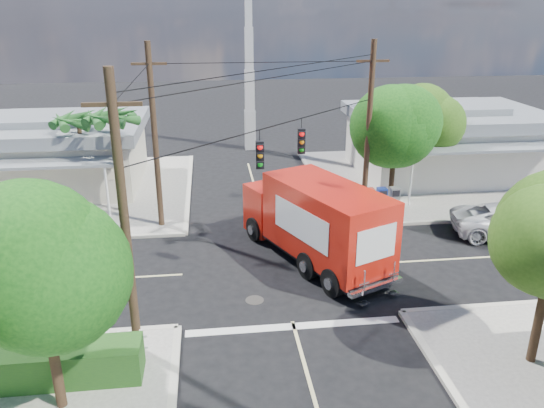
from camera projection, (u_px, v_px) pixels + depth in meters
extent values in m
plane|color=black|center=(278.00, 269.00, 22.44)|extent=(120.00, 120.00, 0.00)
cube|color=gray|center=(426.00, 178.00, 33.88)|extent=(14.00, 14.00, 0.14)
cube|color=beige|center=(318.00, 183.00, 33.09)|extent=(0.25, 14.00, 0.14)
cube|color=beige|center=(478.00, 220.00, 27.38)|extent=(14.00, 0.25, 0.14)
cube|color=gray|center=(70.00, 192.00, 31.39)|extent=(14.00, 14.00, 0.14)
cube|color=beige|center=(189.00, 188.00, 32.18)|extent=(0.25, 14.00, 0.14)
cube|color=beige|center=(35.00, 241.00, 24.89)|extent=(14.00, 0.25, 0.14)
cube|color=beige|center=(256.00, 191.00, 31.73)|extent=(0.12, 12.00, 0.01)
cube|color=beige|center=(500.00, 256.00, 23.57)|extent=(12.00, 0.12, 0.01)
cube|color=beige|center=(32.00, 283.00, 21.31)|extent=(12.00, 0.12, 0.01)
cube|color=silver|center=(294.00, 326.00, 18.45)|extent=(7.50, 0.40, 0.01)
cube|color=silver|center=(444.00, 147.00, 34.35)|extent=(11.00, 8.00, 3.40)
cube|color=gray|center=(448.00, 116.00, 33.62)|extent=(11.80, 8.80, 0.70)
cube|color=gray|center=(449.00, 108.00, 33.45)|extent=(6.05, 4.40, 0.50)
cube|color=gray|center=(484.00, 148.00, 29.37)|extent=(9.90, 1.80, 0.15)
cylinder|color=silver|center=(411.00, 180.00, 28.65)|extent=(0.12, 0.12, 2.90)
cube|color=beige|center=(55.00, 159.00, 32.08)|extent=(10.00, 8.00, 3.20)
cube|color=gray|center=(50.00, 127.00, 31.39)|extent=(10.80, 8.80, 0.70)
cube|color=gray|center=(49.00, 119.00, 31.21)|extent=(5.50, 4.40, 0.50)
cube|color=gray|center=(27.00, 164.00, 27.14)|extent=(9.00, 1.80, 0.15)
cylinder|color=silver|center=(107.00, 191.00, 27.33)|extent=(0.12, 0.12, 2.70)
cube|color=silver|center=(250.00, 130.00, 40.54)|extent=(0.80, 0.80, 3.00)
cube|color=silver|center=(250.00, 90.00, 39.48)|extent=(0.70, 0.70, 3.00)
cube|color=silver|center=(249.00, 48.00, 38.42)|extent=(0.60, 0.60, 3.00)
cube|color=silver|center=(248.00, 4.00, 37.36)|extent=(0.50, 0.50, 3.00)
cylinder|color=#422D1C|center=(53.00, 349.00, 13.98)|extent=(0.28, 0.28, 3.71)
sphere|color=#124812|center=(39.00, 270.00, 13.16)|extent=(3.71, 3.71, 3.71)
sphere|color=#124812|center=(23.00, 259.00, 13.22)|extent=(3.02, 3.02, 3.02)
sphere|color=#124812|center=(51.00, 280.00, 12.97)|extent=(3.25, 3.25, 3.25)
cylinder|color=#422D1C|center=(393.00, 168.00, 28.80)|extent=(0.28, 0.28, 4.10)
sphere|color=#124812|center=(397.00, 121.00, 27.89)|extent=(4.10, 4.10, 4.10)
sphere|color=#124812|center=(388.00, 116.00, 27.94)|extent=(3.33, 3.33, 3.33)
sphere|color=#124812|center=(405.00, 124.00, 27.70)|extent=(3.58, 3.58, 3.58)
cylinder|color=#422D1C|center=(422.00, 160.00, 31.22)|extent=(0.28, 0.28, 3.58)
sphere|color=#2D5513|center=(426.00, 122.00, 30.43)|extent=(3.58, 3.58, 3.58)
sphere|color=#2D5513|center=(419.00, 118.00, 30.49)|extent=(2.91, 2.91, 2.91)
sphere|color=#2D5513|center=(434.00, 125.00, 30.23)|extent=(3.14, 3.14, 3.14)
cylinder|color=#422D1C|center=(540.00, 312.00, 15.89)|extent=(0.28, 0.28, 3.46)
sphere|color=#2D5513|center=(538.00, 238.00, 15.19)|extent=(2.81, 2.81, 2.81)
cylinder|color=#422D1C|center=(117.00, 165.00, 27.63)|extent=(0.24, 0.24, 5.00)
cone|color=#256024|center=(130.00, 115.00, 26.81)|extent=(0.50, 2.06, 0.98)
cone|color=#256024|center=(125.00, 113.00, 27.43)|extent=(1.92, 1.68, 0.98)
cone|color=#256024|center=(110.00, 113.00, 27.50)|extent=(2.12, 0.95, 0.98)
cone|color=#256024|center=(96.00, 115.00, 26.98)|extent=(1.34, 2.07, 0.98)
cone|color=#256024|center=(93.00, 118.00, 26.25)|extent=(1.34, 2.07, 0.98)
cone|color=#256024|center=(104.00, 119.00, 25.87)|extent=(2.12, 0.95, 0.98)
cone|color=#256024|center=(121.00, 118.00, 26.12)|extent=(1.92, 1.68, 0.98)
cylinder|color=#422D1C|center=(84.00, 162.00, 28.87)|extent=(0.24, 0.24, 4.60)
cone|color=#256024|center=(96.00, 118.00, 28.12)|extent=(0.50, 2.06, 0.98)
cone|color=#256024|center=(92.00, 116.00, 28.73)|extent=(1.92, 1.68, 0.98)
cone|color=#256024|center=(78.00, 115.00, 28.81)|extent=(2.12, 0.95, 0.98)
cone|color=#256024|center=(64.00, 118.00, 28.29)|extent=(1.34, 2.07, 0.98)
cone|color=#256024|center=(60.00, 121.00, 27.56)|extent=(1.34, 2.07, 0.98)
cone|color=#256024|center=(70.00, 122.00, 27.18)|extent=(2.12, 0.95, 0.98)
cone|color=#256024|center=(86.00, 121.00, 27.43)|extent=(1.92, 1.68, 0.98)
cylinder|color=#473321|center=(125.00, 224.00, 15.44)|extent=(0.28, 0.28, 9.00)
cube|color=#473321|center=(112.00, 104.00, 14.20)|extent=(1.60, 0.12, 0.12)
cylinder|color=#473321|center=(368.00, 134.00, 26.27)|extent=(0.28, 0.28, 9.00)
cube|color=#473321|center=(373.00, 61.00, 25.03)|extent=(1.60, 0.12, 0.12)
cylinder|color=#473321|center=(155.00, 140.00, 25.09)|extent=(0.28, 0.28, 9.00)
cube|color=#473321|center=(149.00, 64.00, 23.86)|extent=(1.60, 0.12, 0.12)
cylinder|color=black|center=(278.00, 125.00, 20.25)|extent=(10.43, 10.43, 0.04)
cube|color=black|center=(260.00, 155.00, 19.75)|extent=(0.30, 0.24, 1.05)
sphere|color=red|center=(260.00, 147.00, 19.51)|extent=(0.20, 0.20, 0.20)
cube|color=black|center=(301.00, 141.00, 21.73)|extent=(0.30, 0.24, 1.05)
sphere|color=red|center=(302.00, 134.00, 21.49)|extent=(0.20, 0.20, 0.20)
cube|color=silver|center=(49.00, 354.00, 16.19)|extent=(5.94, 0.05, 0.08)
cube|color=silver|center=(47.00, 343.00, 16.05)|extent=(5.94, 0.05, 0.08)
cube|color=silver|center=(142.00, 344.00, 16.45)|extent=(0.09, 0.06, 1.00)
cube|color=#1F481B|center=(33.00, 366.00, 15.35)|extent=(6.20, 1.20, 1.10)
cube|color=red|center=(369.00, 198.00, 28.61)|extent=(0.50, 0.50, 1.10)
cube|color=navy|center=(382.00, 198.00, 28.69)|extent=(0.50, 0.50, 1.10)
cube|color=slate|center=(394.00, 197.00, 28.77)|extent=(0.50, 0.50, 1.10)
cube|color=black|center=(312.00, 247.00, 23.17)|extent=(5.51, 8.36, 0.26)
cube|color=red|center=(275.00, 207.00, 25.41)|extent=(3.00, 2.63, 2.28)
cube|color=black|center=(267.00, 194.00, 25.84)|extent=(2.09, 1.14, 0.99)
cube|color=silver|center=(265.00, 215.00, 26.41)|extent=(2.23, 1.10, 0.36)
cube|color=red|center=(327.00, 221.00, 21.88)|extent=(4.85, 6.55, 3.01)
cube|color=white|center=(352.00, 211.00, 22.46)|extent=(1.56, 3.41, 1.35)
cube|color=white|center=(300.00, 224.00, 21.18)|extent=(1.56, 3.41, 1.35)
cube|color=white|center=(376.00, 244.00, 19.40)|extent=(1.71, 0.79, 1.35)
cube|color=silver|center=(376.00, 287.00, 19.90)|extent=(2.38, 1.26, 0.19)
cube|color=silver|center=(364.00, 283.00, 19.29)|extent=(0.45, 0.25, 1.04)
cube|color=silver|center=(393.00, 274.00, 20.00)|extent=(0.45, 0.25, 1.04)
cylinder|color=black|center=(255.00, 229.00, 25.00)|extent=(0.77, 1.18, 1.14)
cylinder|color=black|center=(297.00, 219.00, 26.16)|extent=(0.77, 1.18, 1.14)
cylinder|color=black|center=(333.00, 283.00, 20.19)|extent=(0.77, 1.18, 1.14)
cylinder|color=black|center=(380.00, 268.00, 21.35)|extent=(0.77, 1.18, 1.14)
imported|color=silver|center=(512.00, 221.00, 25.37)|extent=(5.91, 3.48, 1.54)
imported|color=beige|center=(60.00, 354.00, 15.41)|extent=(0.72, 0.70, 1.67)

